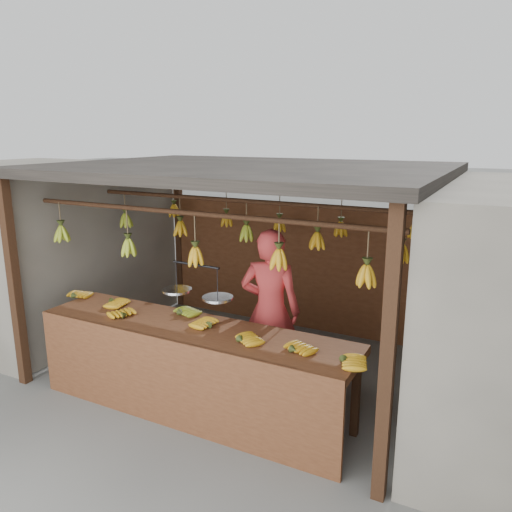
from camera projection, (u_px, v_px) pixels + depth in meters
The scene contains 8 objects.
ground at pixel (245, 365), 6.04m from camera, with size 80.00×80.00×0.00m, color #5B5B57.
stall at pixel (257, 200), 5.85m from camera, with size 4.30×3.30×2.40m.
neighbor_left at pixel (31, 243), 7.38m from camera, with size 3.00×3.00×2.30m, color slate.
counter at pixel (186, 350), 4.80m from camera, with size 3.47×0.76×0.96m.
hanging_bananas at pixel (244, 235), 5.66m from camera, with size 3.65×2.23×0.37m.
balance_scale at pixel (197, 290), 4.87m from camera, with size 0.78×0.31×0.81m.
vendor at pixel (270, 311), 5.32m from camera, with size 0.65×0.43×1.79m, color #BF3333.
bag_bundles at pixel (436, 281), 6.10m from camera, with size 0.08×0.26×1.22m.
Camera 1 is at (2.68, -4.86, 2.73)m, focal length 35.00 mm.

